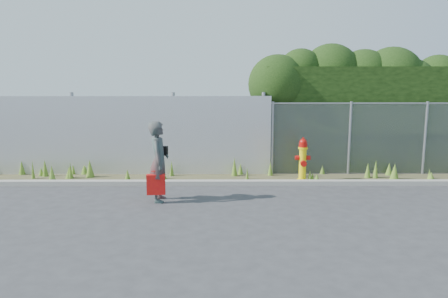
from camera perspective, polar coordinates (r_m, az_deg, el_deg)
name	(u,v)px	position (r m, az deg, el deg)	size (l,w,h in m)	color
ground	(238,206)	(9.41, 1.87, -7.44)	(80.00, 80.00, 0.00)	#353537
curb	(236,183)	(11.13, 1.54, -4.43)	(16.00, 0.22, 0.12)	gray
weed_strip	(209,174)	(11.81, -2.00, -3.27)	(16.00, 1.32, 0.52)	#4A442A
corrugated_fence	(118,136)	(12.46, -13.71, 1.69)	(8.50, 0.21, 2.30)	silver
chainlink_fence	(387,138)	(12.95, 20.54, 1.32)	(6.50, 0.07, 2.05)	gray
hedge	(378,99)	(13.83, 19.43, 6.14)	(7.79, 2.09, 3.69)	black
fire_hydrant	(303,161)	(11.54, 10.24, -1.49)	(0.39, 0.35, 1.17)	yellow
woman	(159,161)	(9.69, -8.51, -1.62)	(0.65, 0.43, 1.78)	#0F645E
red_tote_bag	(156,184)	(9.61, -8.88, -4.59)	(0.40, 0.15, 0.52)	red
black_shoulder_bag	(162,150)	(9.76, -8.10, -0.18)	(0.25, 0.11, 0.19)	black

